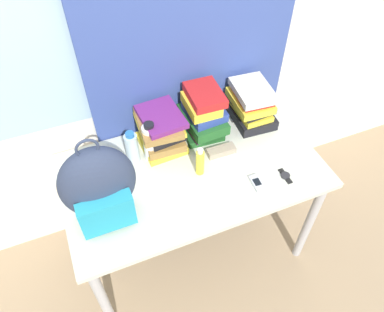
# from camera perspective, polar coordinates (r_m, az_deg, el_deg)

# --- Properties ---
(ground_plane) EXTENTS (12.00, 12.00, 0.00)m
(ground_plane) POSITION_cam_1_polar(r_m,az_deg,el_deg) (2.39, 3.60, -20.42)
(ground_plane) COLOR #9E8466
(wall_back) EXTENTS (6.00, 0.06, 2.50)m
(wall_back) POSITION_cam_1_polar(r_m,az_deg,el_deg) (1.91, -5.58, 17.31)
(wall_back) COLOR silver
(wall_back) RESTS_ON ground_plane
(curtain_blue) EXTENTS (1.11, 0.04, 2.50)m
(curtain_blue) POSITION_cam_1_polar(r_m,az_deg,el_deg) (1.91, -0.02, 17.58)
(curtain_blue) COLOR #384C93
(curtain_blue) RESTS_ON ground_plane
(desk) EXTENTS (1.31, 0.74, 0.77)m
(desk) POSITION_cam_1_polar(r_m,az_deg,el_deg) (1.97, 0.00, -3.75)
(desk) COLOR beige
(desk) RESTS_ON ground_plane
(backpack) EXTENTS (0.33, 0.24, 0.46)m
(backpack) POSITION_cam_1_polar(r_m,az_deg,el_deg) (1.64, -14.04, -4.42)
(backpack) COLOR #2D3851
(backpack) RESTS_ON desk
(book_stack_left) EXTENTS (0.23, 0.29, 0.22)m
(book_stack_left) POSITION_cam_1_polar(r_m,az_deg,el_deg) (1.94, -4.77, 3.91)
(book_stack_left) COLOR yellow
(book_stack_left) RESTS_ON desk
(book_stack_center) EXTENTS (0.22, 0.29, 0.28)m
(book_stack_center) POSITION_cam_1_polar(r_m,az_deg,el_deg) (1.99, 1.64, 6.38)
(book_stack_center) COLOR #1E5623
(book_stack_center) RESTS_ON desk
(book_stack_right) EXTENTS (0.23, 0.28, 0.23)m
(book_stack_right) POSITION_cam_1_polar(r_m,az_deg,el_deg) (2.11, 9.01, 7.78)
(book_stack_right) COLOR black
(book_stack_right) RESTS_ON desk
(water_bottle) EXTENTS (0.07, 0.07, 0.19)m
(water_bottle) POSITION_cam_1_polar(r_m,az_deg,el_deg) (1.89, -9.13, 1.25)
(water_bottle) COLOR silver
(water_bottle) RESTS_ON desk
(sports_bottle) EXTENTS (0.08, 0.08, 0.23)m
(sports_bottle) POSITION_cam_1_polar(r_m,az_deg,el_deg) (1.88, -6.31, 2.15)
(sports_bottle) COLOR white
(sports_bottle) RESTS_ON desk
(sunscreen_bottle) EXTENTS (0.04, 0.04, 0.17)m
(sunscreen_bottle) POSITION_cam_1_polar(r_m,az_deg,el_deg) (1.82, 1.23, -0.92)
(sunscreen_bottle) COLOR yellow
(sunscreen_bottle) RESTS_ON desk
(cell_phone) EXTENTS (0.05, 0.10, 0.02)m
(cell_phone) POSITION_cam_1_polar(r_m,az_deg,el_deg) (1.86, 9.84, -4.07)
(cell_phone) COLOR #B7BCC6
(cell_phone) RESTS_ON desk
(sunglasses_case) EXTENTS (0.15, 0.06, 0.04)m
(sunglasses_case) POSITION_cam_1_polar(r_m,az_deg,el_deg) (1.96, 4.45, 0.79)
(sunglasses_case) COLOR gray
(sunglasses_case) RESTS_ON desk
(wristwatch) EXTENTS (0.05, 0.10, 0.01)m
(wristwatch) POSITION_cam_1_polar(r_m,az_deg,el_deg) (1.92, 14.04, -2.93)
(wristwatch) COLOR black
(wristwatch) RESTS_ON desk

